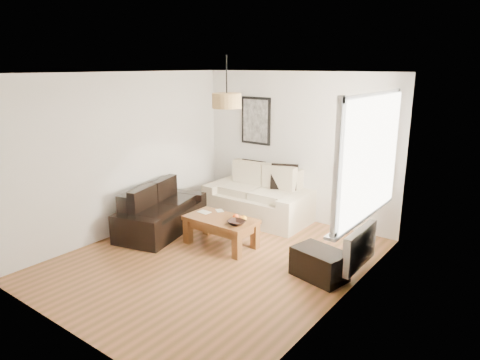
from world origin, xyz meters
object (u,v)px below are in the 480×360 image
Objects in this scene: coffee_table at (221,232)px; ottoman at (320,264)px; sofa_leather at (162,210)px; loveseat_cream at (258,194)px.

coffee_table reaches higher than ottoman.
sofa_leather is 2.89m from ottoman.
sofa_leather is (-0.96, -1.45, -0.09)m from loveseat_cream.
sofa_leather is at bearing -124.12° from loveseat_cream.
coffee_table is (1.19, 0.11, -0.14)m from sofa_leather.
coffee_table is 1.69m from ottoman.
sofa_leather reaches higher than ottoman.
coffee_table is at bearing 178.74° from ottoman.
sofa_leather is 1.20m from coffee_table.
sofa_leather is 1.54× the size of coffee_table.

